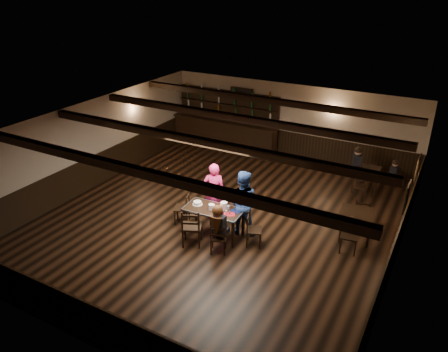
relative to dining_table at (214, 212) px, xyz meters
The scene contains 25 objects.
ground 1.02m from the dining_table, 106.88° to the left, with size 10.00×10.00×0.00m, color black.
room_shell 1.35m from the dining_table, 105.47° to the left, with size 9.02×10.02×2.71m.
dining_table is the anchor object (origin of this frame).
chair_near_left 0.74m from the dining_table, 107.28° to the right, with size 0.61×0.60×1.00m.
chair_near_right 0.85m from the dining_table, 52.74° to the right, with size 0.48×0.47×0.79m.
chair_end_left 1.00m from the dining_table, behind, with size 0.51×0.52×0.87m.
chair_end_right 1.04m from the dining_table, ahead, with size 0.49×0.50×0.83m.
chair_far_pushed 1.46m from the dining_table, 122.89° to the left, with size 0.49×0.48×0.82m.
woman_pink 0.86m from the dining_table, 119.25° to the left, with size 0.59×0.39×1.62m, color #FF3AA9.
man_blue 0.76m from the dining_table, 40.14° to the left, with size 0.84×0.65×1.72m, color navy.
seated_person 0.80m from the dining_table, 52.32° to the right, with size 0.34×0.52×0.84m.
cake 0.49m from the dining_table, behind, with size 0.26×0.26×0.08m.
plate_stack_a 0.17m from the dining_table, 127.27° to the right, with size 0.15×0.15×0.14m, color white.
plate_stack_b 0.32m from the dining_table, 23.51° to the left, with size 0.17×0.17×0.20m, color white.
tea_light 0.16m from the dining_table, 48.59° to the left, with size 0.05×0.05×0.06m.
salt_shaker 0.43m from the dining_table, ahead, with size 0.04×0.04×0.10m, color silver.
pepper_shaker 0.48m from the dining_table, ahead, with size 0.03×0.03×0.08m, color #A5A8AD.
drink_glass 0.39m from the dining_table, 25.66° to the left, with size 0.06×0.06×0.10m, color silver.
menu_red 0.48m from the dining_table, ahead, with size 0.29×0.21×0.00m, color maroon.
menu_blue 0.57m from the dining_table, 18.03° to the left, with size 0.26×0.18×0.00m, color #0D1542.
bar_counter 6.07m from the dining_table, 115.88° to the left, with size 4.27×0.70×2.20m.
back_table_a 3.56m from the dining_table, 26.17° to the left, with size 0.91×0.91×0.75m.
back_table_b 5.20m from the dining_table, 57.35° to the left, with size 0.75×0.75×0.75m.
bg_patron_left 5.23m from the dining_table, 62.23° to the left, with size 0.35×0.45×0.82m.
bg_patron_right 5.75m from the dining_table, 51.76° to the left, with size 0.23×0.34×0.67m.
Camera 1 is at (5.06, -8.94, 6.11)m, focal length 35.00 mm.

